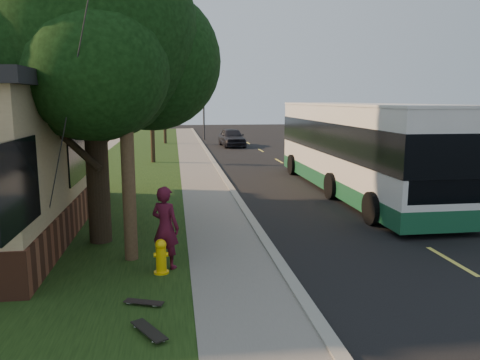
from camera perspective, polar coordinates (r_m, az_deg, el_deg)
name	(u,v)px	position (r m, az deg, el deg)	size (l,w,h in m)	color
ground	(282,270)	(10.46, 5.13, -10.87)	(120.00, 120.00, 0.00)	black
road	(319,184)	(20.83, 9.62, -0.52)	(8.00, 80.00, 0.01)	black
curb	(229,185)	(19.98, -1.38, -0.66)	(0.25, 80.00, 0.12)	gray
sidewalk	(205,186)	(19.90, -4.24, -0.79)	(2.00, 80.00, 0.08)	slate
grass_verge	(121,189)	(19.98, -14.30, -1.04)	(5.00, 80.00, 0.07)	black
fire_hydrant	(161,257)	(10.06, -9.60, -9.18)	(0.32, 0.32, 0.74)	yellow
utility_pole	(123,54)	(10.61, -14.07, 14.65)	(2.86, 3.21, 9.07)	#473321
leafy_tree	(93,38)	(12.41, -17.50, 16.23)	(6.30, 6.00, 7.80)	black
bare_tree_near	(152,126)	(27.59, -10.64, 6.44)	(1.38, 1.21, 4.31)	black
bare_tree_far	(165,120)	(39.56, -9.16, 7.23)	(1.38, 1.21, 4.03)	black
traffic_signal	(204,105)	(43.61, -4.45, 9.08)	(0.18, 0.22, 5.50)	#2D2D30
transit_bus	(357,146)	(19.04, 14.07, 4.07)	(3.01, 13.06, 3.53)	silver
skateboarder	(165,227)	(10.22, -9.08, -5.72)	(0.66, 0.43, 1.80)	#480E20
skateboard_main	(149,331)	(7.77, -11.04, -17.60)	(0.62, 0.85, 0.08)	black
skateboard_spare	(144,302)	(8.76, -11.63, -14.40)	(0.73, 0.42, 0.07)	black
distant_car	(232,137)	(37.23, -1.00, 5.23)	(1.72, 4.27, 1.46)	black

